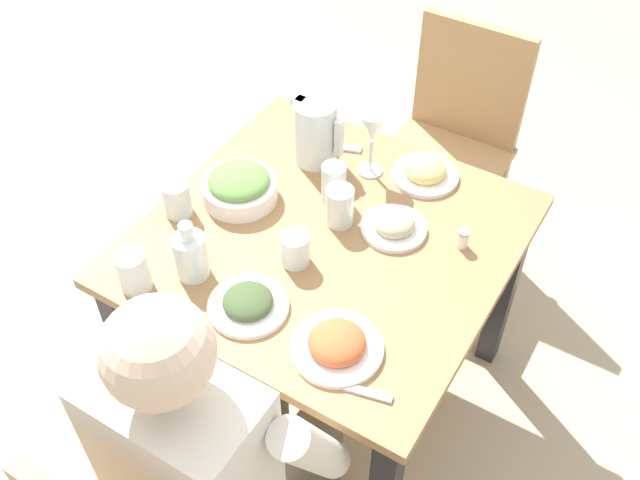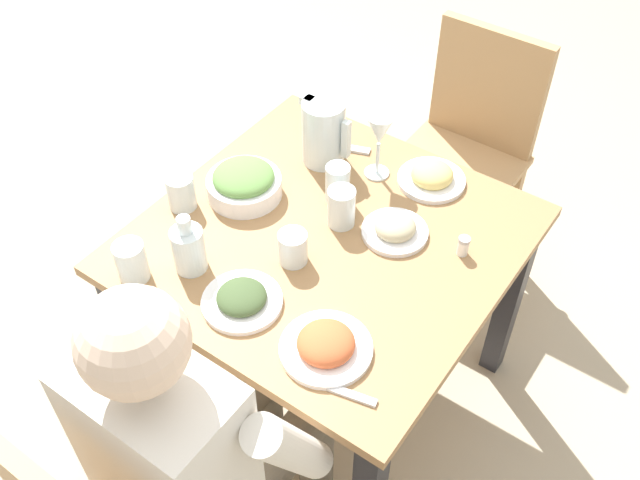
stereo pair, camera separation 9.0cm
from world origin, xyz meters
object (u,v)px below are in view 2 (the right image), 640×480
(water_glass_far_right, at_px, (181,192))
(water_glass_by_pitcher, at_px, (131,262))
(water_pitcher, at_px, (324,132))
(plate_beans, at_px, (395,229))
(water_glass_far_left, at_px, (293,248))
(salt_shaker, at_px, (463,246))
(plate_fries, at_px, (432,177))
(oil_carafe, at_px, (189,251))
(plate_dolmas, at_px, (242,299))
(salad_bowl, at_px, (243,184))
(water_glass_near_left, at_px, (343,208))
(water_glass_center, at_px, (338,184))
(dining_table, at_px, (327,266))
(chair_far, at_px, (467,144))
(wine_glass, at_px, (380,133))
(plate_rice_curry, at_px, (326,345))
(diner_near, at_px, (203,436))

(water_glass_far_right, height_order, water_glass_by_pitcher, water_glass_by_pitcher)
(water_pitcher, bearing_deg, water_glass_by_pitcher, -100.49)
(plate_beans, height_order, water_glass_far_left, water_glass_far_left)
(plate_beans, xyz_separation_m, salt_shaker, (0.17, 0.04, 0.01))
(water_glass_far_right, height_order, salt_shaker, water_glass_far_right)
(plate_fries, bearing_deg, oil_carafe, -117.84)
(water_glass_far_left, bearing_deg, plate_dolmas, -94.40)
(water_pitcher, xyz_separation_m, plate_dolmas, (0.15, -0.54, -0.08))
(water_pitcher, relative_size, salad_bowl, 0.94)
(water_glass_by_pitcher, xyz_separation_m, salt_shaker, (0.61, 0.53, -0.03))
(water_glass_near_left, xyz_separation_m, water_glass_center, (-0.06, 0.07, 0.00))
(plate_beans, bearing_deg, dining_table, -142.33)
(plate_beans, height_order, oil_carafe, oil_carafe)
(salad_bowl, height_order, water_glass_far_left, salad_bowl)
(water_pitcher, relative_size, water_glass_far_right, 1.94)
(chair_far, xyz_separation_m, salt_shaker, (0.29, -0.65, 0.23))
(salad_bowl, height_order, wine_glass, wine_glass)
(water_glass_far_right, bearing_deg, dining_table, 18.94)
(chair_far, xyz_separation_m, salad_bowl, (-0.29, -0.80, 0.25))
(chair_far, xyz_separation_m, wine_glass, (-0.05, -0.51, 0.35))
(water_glass_near_left, bearing_deg, water_glass_far_right, -153.61)
(plate_beans, bearing_deg, water_glass_by_pitcher, -131.94)
(dining_table, xyz_separation_m, wine_glass, (-0.03, 0.28, 0.26))
(water_pitcher, height_order, water_glass_center, water_pitcher)
(water_pitcher, xyz_separation_m, oil_carafe, (-0.03, -0.52, -0.04))
(plate_fries, relative_size, salt_shaker, 3.47)
(dining_table, distance_m, salt_shaker, 0.37)
(water_glass_by_pitcher, bearing_deg, water_glass_far_left, 43.44)
(dining_table, relative_size, water_glass_near_left, 8.22)
(plate_dolmas, height_order, water_glass_near_left, water_glass_near_left)
(water_pitcher, relative_size, water_glass_far_left, 2.18)
(plate_dolmas, bearing_deg, plate_rice_curry, 0.96)
(chair_far, xyz_separation_m, plate_beans, (0.11, -0.69, 0.22))
(chair_far, relative_size, salad_bowl, 4.36)
(plate_rice_curry, bearing_deg, water_pitcher, 125.59)
(diner_near, xyz_separation_m, water_glass_center, (-0.15, 0.72, 0.11))
(diner_near, relative_size, wine_glass, 5.98)
(water_glass_by_pitcher, relative_size, oil_carafe, 0.64)
(plate_beans, xyz_separation_m, wine_glass, (-0.16, 0.17, 0.12))
(plate_fries, height_order, water_glass_far_right, water_glass_far_right)
(water_glass_near_left, distance_m, water_glass_by_pitcher, 0.54)
(plate_rice_curry, relative_size, water_glass_far_left, 2.39)
(plate_fries, relative_size, water_glass_far_left, 2.15)
(water_pitcher, height_order, plate_beans, water_pitcher)
(chair_far, relative_size, water_glass_center, 7.88)
(plate_rice_curry, height_order, water_glass_far_left, water_glass_far_left)
(water_glass_near_left, xyz_separation_m, wine_glass, (-0.03, 0.22, 0.09))
(diner_near, height_order, water_glass_far_right, diner_near)
(salt_shaker, bearing_deg, water_pitcher, 168.32)
(oil_carafe, height_order, salt_shaker, oil_carafe)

